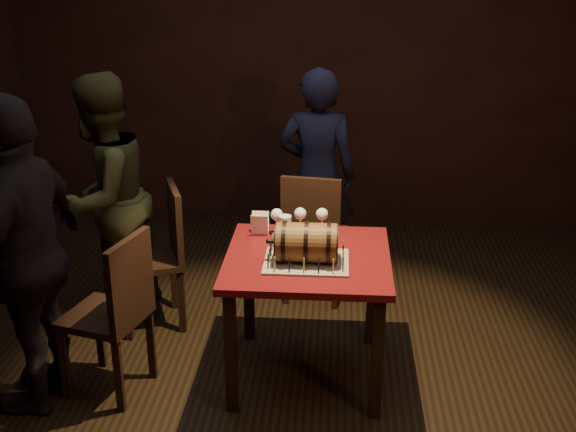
{
  "coord_description": "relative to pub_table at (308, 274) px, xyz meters",
  "views": [
    {
      "loc": [
        0.28,
        -3.64,
        2.36
      ],
      "look_at": [
        0.01,
        0.05,
        0.95
      ],
      "focal_mm": 45.0,
      "sensor_mm": 36.0,
      "label": 1
    }
  ],
  "objects": [
    {
      "name": "room_shell",
      "position": [
        -0.12,
        0.03,
        0.76
      ],
      "size": [
        5.04,
        5.04,
        2.8
      ],
      "color": "black",
      "rests_on": "ground"
    },
    {
      "name": "pub_table",
      "position": [
        0.0,
        0.0,
        0.0
      ],
      "size": [
        0.9,
        0.9,
        0.75
      ],
      "color": "#4D0C10",
      "rests_on": "ground"
    },
    {
      "name": "cake_board",
      "position": [
        -0.0,
        -0.09,
        0.12
      ],
      "size": [
        0.45,
        0.35,
        0.01
      ],
      "primitive_type": "cube",
      "color": "gray",
      "rests_on": "pub_table"
    },
    {
      "name": "barrel_cake",
      "position": [
        -0.0,
        -0.09,
        0.23
      ],
      "size": [
        0.38,
        0.23,
        0.23
      ],
      "color": "brown",
      "rests_on": "cake_board"
    },
    {
      "name": "birthday_candles",
      "position": [
        -0.0,
        -0.09,
        0.16
      ],
      "size": [
        0.4,
        0.3,
        0.09
      ],
      "color": "#D9CA81",
      "rests_on": "cake_board"
    },
    {
      "name": "wine_glass_left",
      "position": [
        -0.2,
        0.29,
        0.23
      ],
      "size": [
        0.07,
        0.07,
        0.16
      ],
      "color": "silver",
      "rests_on": "pub_table"
    },
    {
      "name": "wine_glass_mid",
      "position": [
        -0.06,
        0.32,
        0.23
      ],
      "size": [
        0.07,
        0.07,
        0.16
      ],
      "color": "silver",
      "rests_on": "pub_table"
    },
    {
      "name": "wine_glass_right",
      "position": [
        0.07,
        0.32,
        0.23
      ],
      "size": [
        0.07,
        0.07,
        0.16
      ],
      "color": "silver",
      "rests_on": "pub_table"
    },
    {
      "name": "pint_of_ale",
      "position": [
        -0.14,
        0.21,
        0.18
      ],
      "size": [
        0.07,
        0.07,
        0.15
      ],
      "color": "silver",
      "rests_on": "pub_table"
    },
    {
      "name": "menu_card",
      "position": [
        -0.29,
        0.28,
        0.17
      ],
      "size": [
        0.1,
        0.05,
        0.13
      ],
      "primitive_type": null,
      "color": "white",
      "rests_on": "pub_table"
    },
    {
      "name": "chair_back",
      "position": [
        -0.0,
        0.93,
        -0.12
      ],
      "size": [
        0.45,
        0.45,
        0.93
      ],
      "color": "black",
      "rests_on": "ground"
    },
    {
      "name": "chair_left_rear",
      "position": [
        -0.96,
        0.55,
        -0.12
      ],
      "size": [
        0.52,
        0.52,
        0.93
      ],
      "color": "black",
      "rests_on": "ground"
    },
    {
      "name": "chair_left_front",
      "position": [
        -1.02,
        -0.24,
        -0.12
      ],
      "size": [
        0.49,
        0.49,
        0.93
      ],
      "color": "black",
      "rests_on": "ground"
    },
    {
      "name": "person_back",
      "position": [
        0.0,
        1.35,
        0.14
      ],
      "size": [
        0.6,
        0.42,
        1.56
      ],
      "primitive_type": "imported",
      "rotation": [
        0.0,
        0.0,
        3.06
      ],
      "color": "black",
      "rests_on": "ground"
    },
    {
      "name": "person_left_rear",
      "position": [
        -1.36,
        0.67,
        0.17
      ],
      "size": [
        0.86,
        0.96,
        1.62
      ],
      "primitive_type": "imported",
      "rotation": [
        0.0,
        0.0,
        -1.96
      ],
      "color": "#3C3D1E",
      "rests_on": "ground"
    },
    {
      "name": "person_left_front",
      "position": [
        -1.42,
        -0.33,
        0.21
      ],
      "size": [
        0.52,
        1.03,
        1.69
      ],
      "primitive_type": "imported",
      "rotation": [
        0.0,
        0.0,
        -1.68
      ],
      "color": "black",
      "rests_on": "ground"
    }
  ]
}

